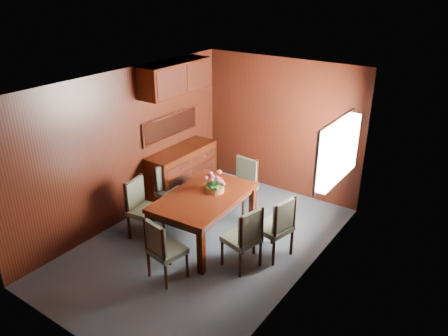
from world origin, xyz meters
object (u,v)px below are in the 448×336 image
Objects in this scene: chair_left_near at (141,205)px; chair_right_near at (245,236)px; chair_head at (162,247)px; dining_table at (204,201)px; sideboard at (182,173)px; flower_centerpiece at (215,183)px.

chair_right_near is at bearing 86.84° from chair_left_near.
chair_right_near reaches higher than chair_head.
chair_right_near is (0.88, -0.26, -0.12)m from dining_table.
chair_left_near is at bearing -156.04° from dining_table.
sideboard is 1.46m from dining_table.
chair_left_near is at bearing -144.74° from flower_centerpiece.
chair_left_near is 1.17m from chair_head.
chair_right_near is at bearing -29.21° from sideboard.
sideboard reaches higher than dining_table.
chair_right_near is at bearing -28.72° from flower_centerpiece.
dining_table is at bearing 108.41° from chair_left_near.
sideboard is 0.86× the size of dining_table.
chair_left_near reaches higher than chair_right_near.
chair_head is (0.15, -1.06, -0.14)m from dining_table.
chair_right_near is 3.10× the size of flower_centerpiece.
flower_centerpiece is at bearing -29.54° from sideboard.
chair_left_near is 1.16m from flower_centerpiece.
flower_centerpiece reaches higher than chair_head.
sideboard is 1.52× the size of chair_left_near.
chair_head is at bearing -86.00° from dining_table.
flower_centerpiece is at bearing 115.82° from chair_left_near.
dining_table is 1.78× the size of chair_right_near.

